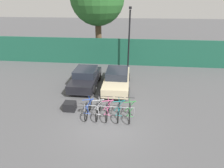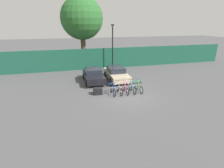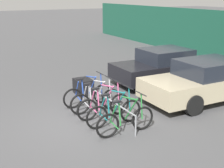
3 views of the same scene
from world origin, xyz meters
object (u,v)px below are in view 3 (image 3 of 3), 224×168
Objects in this scene: bicycle_silver at (96,100)px; car_black at (163,66)px; bicycle_pink at (104,105)px; cargo_crate at (83,87)px; bicycle_blue at (88,95)px; bike_rack at (109,102)px; bicycle_teal at (114,112)px; car_beige at (207,81)px; bicycle_green at (126,120)px.

bicycle_silver is 4.12m from car_black.
bicycle_pink is 2.39m from cargo_crate.
car_black reaches higher than bicycle_blue.
bicycle_blue is at bearing -74.65° from car_black.
bicycle_teal is (0.58, -0.15, -0.10)m from bike_rack.
bike_rack is 4.21× the size of cargo_crate.
bike_rack is at bearing -93.00° from car_beige.
car_black is at bearing -179.96° from car_beige.
bicycle_pink is (1.15, 0.00, 0.00)m from bicycle_blue.
car_beige is (-1.01, 3.77, 0.31)m from bicycle_green.
bicycle_silver is at bearing -10.78° from cargo_crate.
car_black is at bearing 122.93° from bicycle_pink.
bicycle_pink is at bearing -59.95° from car_black.
car_beige is 4.32m from cargo_crate.
bicycle_pink is 1.25m from bicycle_green.
car_black reaches higher than cargo_crate.
bicycle_green is 5.11m from car_black.
bicycle_pink is at bearing 0.68° from bicycle_blue.
cargo_crate is (-2.36, 0.35, -0.10)m from bicycle_pink.
cargo_crate is (-3.62, 0.35, -0.10)m from bicycle_green.
bicycle_teal is (1.78, 0.00, 0.00)m from bicycle_blue.
car_black is 0.91× the size of car_beige.
bike_rack is 1.72× the size of bicycle_silver.
bicycle_silver is 1.80m from bicycle_green.
bicycle_teal is at bearing -53.26° from car_black.
bike_rack is 3.63m from car_beige.
bicycle_green reaches higher than bike_rack.
car_beige reaches higher than bike_rack.
bicycle_blue is at bearing -177.93° from bicycle_green.
car_black is (-3.43, 3.77, 0.31)m from bicycle_green.
car_black is at bearing 134.41° from bicycle_green.
bicycle_pink is (-0.05, -0.15, -0.10)m from bike_rack.
bicycle_silver is 2.44× the size of cargo_crate.
bicycle_teal is at bearing -177.93° from bicycle_green.
car_beige reaches higher than bicycle_teal.
bicycle_silver and bicycle_pink have the same top height.
bicycle_silver is 1.00× the size of bicycle_pink.
bicycle_teal is at bearing -14.39° from bike_rack.
bicycle_teal is at bearing -3.25° from bicycle_silver.
bicycle_teal is at bearing -84.10° from car_beige.
bicycle_blue is 1.00× the size of bicycle_green.
bicycle_teal is 3.02m from cargo_crate.
car_black is at bearing 106.03° from bicycle_blue.
car_black is (-1.03, 3.77, 0.31)m from bicycle_blue.
bicycle_green is at bearing -47.66° from car_black.
bike_rack is 1.21m from bicycle_blue.
bicycle_teal is 4.71m from car_black.
car_beige is at bearing 0.04° from car_black.
bicycle_pink and bicycle_green have the same top height.
cargo_crate is at bearing 175.97° from bicycle_teal.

